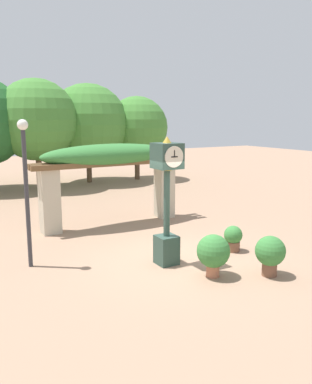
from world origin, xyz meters
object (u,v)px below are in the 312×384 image
at_px(potted_plant_far_left, 233,238).
at_px(pedestal_clock, 167,196).
at_px(potted_plant_near_right, 270,253).
at_px(lamp_post, 26,177).
at_px(potted_plant_near_left, 213,252).

bearing_deg(potted_plant_far_left, pedestal_clock, 177.58).
distance_m(potted_plant_near_right, potted_plant_far_left, 1.77).
distance_m(potted_plant_far_left, lamp_post, 5.42).
relative_size(pedestal_clock, potted_plant_far_left, 4.47).
bearing_deg(potted_plant_near_right, potted_plant_far_left, 76.16).
bearing_deg(lamp_post, pedestal_clock, -27.14).
xyz_separation_m(potted_plant_near_right, potted_plant_far_left, (0.42, 1.71, -0.16)).
distance_m(pedestal_clock, potted_plant_near_left, 1.69).
xyz_separation_m(potted_plant_near_left, potted_plant_near_right, (1.12, -0.60, -0.03)).
relative_size(pedestal_clock, potted_plant_near_right, 3.36).
bearing_deg(lamp_post, potted_plant_near_right, -36.24).
relative_size(potted_plant_near_left, potted_plant_far_left, 1.40).
relative_size(potted_plant_near_left, lamp_post, 0.28).
height_order(potted_plant_near_left, lamp_post, lamp_post).
height_order(potted_plant_far_left, lamp_post, lamp_post).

